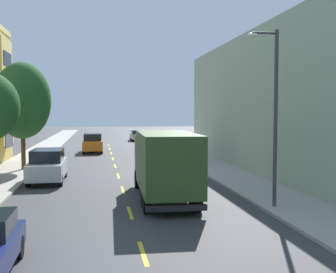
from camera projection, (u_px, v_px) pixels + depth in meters
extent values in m
plane|color=#38383A|center=(114.00, 161.00, 34.96)|extent=(160.00, 160.00, 0.00)
cube|color=#A39E93|center=(20.00, 165.00, 31.82)|extent=(3.20, 120.00, 0.14)
cube|color=#A39E93|center=(202.00, 162.00, 34.15)|extent=(3.20, 120.00, 0.14)
cube|color=yellow|center=(143.00, 253.00, 12.31)|extent=(0.14, 2.20, 0.01)
cube|color=yellow|center=(130.00, 213.00, 17.23)|extent=(0.14, 2.20, 0.01)
cube|color=yellow|center=(123.00, 190.00, 22.16)|extent=(0.14, 2.20, 0.01)
cube|color=yellow|center=(118.00, 176.00, 27.08)|extent=(0.14, 2.20, 0.01)
cube|color=yellow|center=(115.00, 166.00, 32.00)|extent=(0.14, 2.20, 0.01)
cube|color=yellow|center=(113.00, 159.00, 36.93)|extent=(0.14, 2.20, 0.01)
cube|color=yellow|center=(111.00, 153.00, 41.85)|extent=(0.14, 2.20, 0.01)
cube|color=yellow|center=(110.00, 149.00, 46.77)|extent=(0.14, 2.20, 0.01)
cube|color=yellow|center=(109.00, 145.00, 51.70)|extent=(0.14, 2.20, 0.01)
cube|color=#F9D572|center=(4.00, 92.00, 32.65)|extent=(0.55, 3.76, 8.18)
cube|color=#1E232D|center=(9.00, 140.00, 32.93)|extent=(0.04, 2.86, 1.10)
cube|color=#1E232D|center=(8.00, 100.00, 32.74)|extent=(0.04, 2.86, 1.10)
cube|color=#1E232D|center=(8.00, 59.00, 32.55)|extent=(0.04, 2.86, 1.10)
cube|color=#99AD8E|center=(333.00, 102.00, 27.08)|extent=(10.00, 36.00, 9.53)
cylinder|color=#47331E|center=(23.00, 149.00, 29.20)|extent=(0.30, 0.30, 2.79)
ellipsoid|color=#1E4C1E|center=(22.00, 100.00, 29.00)|extent=(3.87, 3.87, 5.29)
cylinder|color=#38383D|center=(276.00, 119.00, 17.64)|extent=(0.16, 0.16, 7.40)
cylinder|color=#38383D|center=(264.00, 33.00, 17.34)|extent=(1.10, 0.10, 0.10)
ellipsoid|color=silver|center=(253.00, 35.00, 17.26)|extent=(0.44, 0.28, 0.20)
cube|color=#2D471E|center=(167.00, 161.00, 18.86)|extent=(2.56, 5.83, 2.53)
cube|color=#2D471E|center=(157.00, 155.00, 22.85)|extent=(2.36, 1.96, 2.20)
cube|color=black|center=(155.00, 145.00, 23.71)|extent=(2.02, 0.14, 0.97)
cube|color=black|center=(177.00, 208.00, 16.17)|extent=(2.40, 0.23, 0.24)
cylinder|color=black|center=(176.00, 178.00, 23.12)|extent=(0.31, 0.97, 0.96)
cylinder|color=black|center=(137.00, 179.00, 22.83)|extent=(0.31, 0.97, 0.96)
cylinder|color=black|center=(198.00, 200.00, 17.42)|extent=(0.31, 0.97, 0.96)
cylinder|color=black|center=(147.00, 202.00, 17.13)|extent=(0.31, 0.97, 0.96)
cylinder|color=black|center=(192.00, 195.00, 18.51)|extent=(0.31, 0.97, 0.96)
cylinder|color=black|center=(144.00, 196.00, 18.22)|extent=(0.31, 0.97, 0.96)
cube|color=tan|center=(137.00, 136.00, 59.88)|extent=(1.84, 4.71, 0.62)
cube|color=black|center=(137.00, 132.00, 59.47)|extent=(1.61, 2.83, 0.55)
cylinder|color=black|center=(142.00, 138.00, 61.60)|extent=(0.22, 0.66, 0.66)
cylinder|color=black|center=(131.00, 138.00, 61.33)|extent=(0.22, 0.66, 0.66)
cylinder|color=black|center=(144.00, 139.00, 58.46)|extent=(0.22, 0.66, 0.66)
cylinder|color=black|center=(133.00, 139.00, 58.19)|extent=(0.22, 0.66, 0.66)
cube|color=#B2B5BA|center=(48.00, 169.00, 24.75)|extent=(1.96, 4.80, 0.90)
cube|color=black|center=(47.00, 155.00, 24.71)|extent=(1.72, 2.79, 0.70)
cylinder|color=black|center=(28.00, 181.00, 23.03)|extent=(0.22, 0.66, 0.66)
cylinder|color=black|center=(61.00, 180.00, 23.32)|extent=(0.22, 0.66, 0.66)
cylinder|color=black|center=(37.00, 173.00, 26.24)|extent=(0.22, 0.66, 0.66)
cylinder|color=black|center=(65.00, 172.00, 26.53)|extent=(0.22, 0.66, 0.66)
cube|color=black|center=(169.00, 154.00, 33.48)|extent=(2.08, 4.85, 0.90)
cube|color=black|center=(169.00, 144.00, 33.44)|extent=(1.79, 2.83, 0.70)
cylinder|color=black|center=(177.00, 157.00, 35.24)|extent=(0.24, 0.67, 0.66)
cylinder|color=black|center=(156.00, 157.00, 35.01)|extent=(0.24, 0.67, 0.66)
cylinder|color=black|center=(183.00, 162.00, 32.02)|extent=(0.24, 0.67, 0.66)
cylinder|color=black|center=(161.00, 162.00, 31.78)|extent=(0.24, 0.67, 0.66)
cylinder|color=black|center=(19.00, 247.00, 11.87)|extent=(0.23, 0.66, 0.66)
cube|color=#7A9EC6|center=(158.00, 148.00, 39.00)|extent=(2.12, 5.35, 0.80)
cube|color=black|center=(156.00, 140.00, 40.10)|extent=(1.80, 1.63, 0.60)
cylinder|color=black|center=(164.00, 151.00, 40.96)|extent=(0.24, 0.66, 0.66)
cylinder|color=black|center=(146.00, 151.00, 40.62)|extent=(0.24, 0.66, 0.66)
cylinder|color=black|center=(171.00, 154.00, 37.42)|extent=(0.24, 0.66, 0.66)
cylinder|color=black|center=(152.00, 155.00, 37.09)|extent=(0.24, 0.66, 0.66)
cube|color=orange|center=(93.00, 145.00, 42.49)|extent=(1.95, 4.80, 0.90)
cube|color=black|center=(93.00, 137.00, 42.44)|extent=(1.72, 2.78, 0.70)
cylinder|color=black|center=(84.00, 151.00, 40.77)|extent=(0.22, 0.66, 0.66)
cylinder|color=black|center=(102.00, 151.00, 41.05)|extent=(0.22, 0.66, 0.66)
cylinder|color=black|center=(85.00, 148.00, 43.98)|extent=(0.22, 0.66, 0.66)
cylinder|color=black|center=(101.00, 148.00, 44.26)|extent=(0.22, 0.66, 0.66)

